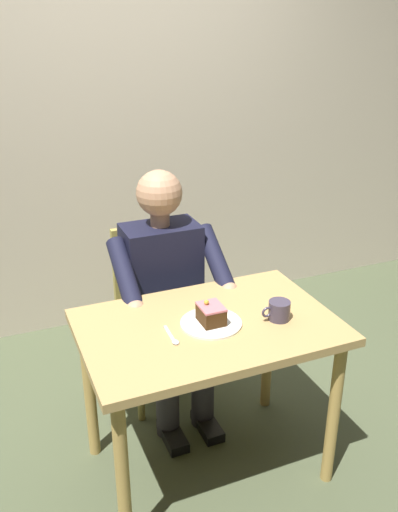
{
  "coord_description": "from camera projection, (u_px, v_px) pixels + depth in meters",
  "views": [
    {
      "loc": [
        0.75,
        1.71,
        1.83
      ],
      "look_at": [
        -0.0,
        -0.1,
        0.98
      ],
      "focal_mm": 38.2,
      "sensor_mm": 36.0,
      "label": 1
    }
  ],
  "objects": [
    {
      "name": "ground_plane",
      "position": [
        207.0,
        464.0,
        2.44
      ],
      "size": [
        14.0,
        14.0,
        0.0
      ],
      "primitive_type": "plane",
      "color": "#4B5439"
    },
    {
      "name": "cafe_rear_panel",
      "position": [
        103.0,
        82.0,
        3.14
      ],
      "size": [
        6.4,
        0.12,
        3.0
      ],
      "primitive_type": "cube",
      "color": "beige",
      "rests_on": "ground"
    },
    {
      "name": "dining_table",
      "position": [
        208.0,
        345.0,
        2.19
      ],
      "size": [
        1.01,
        0.66,
        0.73
      ],
      "color": "tan",
      "rests_on": "ground"
    },
    {
      "name": "chair",
      "position": [
        157.0,
        305.0,
        2.81
      ],
      "size": [
        0.42,
        0.42,
        0.88
      ],
      "color": "#A49347",
      "rests_on": "ground"
    },
    {
      "name": "seated_person",
      "position": [
        167.0,
        293.0,
        2.6
      ],
      "size": [
        0.53,
        0.58,
        1.21
      ],
      "color": "black",
      "rests_on": "ground"
    },
    {
      "name": "dessert_plate",
      "position": [
        211.0,
        323.0,
        2.14
      ],
      "size": [
        0.24,
        0.24,
        0.01
      ],
      "primitive_type": "cylinder",
      "color": "white",
      "rests_on": "dining_table"
    },
    {
      "name": "cake_slice",
      "position": [
        211.0,
        314.0,
        2.13
      ],
      "size": [
        0.09,
        0.11,
        0.09
      ],
      "color": "#3E240D",
      "rests_on": "dessert_plate"
    },
    {
      "name": "coffee_cup",
      "position": [
        279.0,
        310.0,
        2.17
      ],
      "size": [
        0.12,
        0.09,
        0.08
      ],
      "color": "#3C3547",
      "rests_on": "dining_table"
    },
    {
      "name": "dessert_spoon",
      "position": [
        172.0,
        338.0,
        2.04
      ],
      "size": [
        0.03,
        0.14,
        0.01
      ],
      "color": "silver",
      "rests_on": "dining_table"
    }
  ]
}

